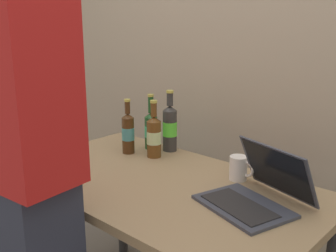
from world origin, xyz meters
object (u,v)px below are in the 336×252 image
(beer_bottle_green, at_px, (128,132))
(coffee_mug, at_px, (239,168))
(beer_bottle_amber, at_px, (151,129))
(person_figure, at_px, (18,179))
(beer_bottle_brown, at_px, (154,135))
(beer_bottle_dark, at_px, (170,127))
(laptop, at_px, (257,192))

(beer_bottle_green, xyz_separation_m, coffee_mug, (0.62, 0.07, -0.06))
(beer_bottle_amber, height_order, person_figure, person_figure)
(person_figure, bearing_deg, beer_bottle_brown, 99.25)
(beer_bottle_amber, height_order, beer_bottle_dark, beer_bottle_dark)
(coffee_mug, bearing_deg, beer_bottle_green, -173.07)
(beer_bottle_brown, bearing_deg, beer_bottle_amber, 140.66)
(beer_bottle_dark, relative_size, coffee_mug, 2.80)
(beer_bottle_green, bearing_deg, beer_bottle_amber, 75.64)
(beer_bottle_dark, height_order, coffee_mug, beer_bottle_dark)
(laptop, bearing_deg, beer_bottle_amber, 164.32)
(beer_bottle_amber, distance_m, beer_bottle_green, 0.14)
(beer_bottle_green, relative_size, beer_bottle_dark, 0.88)
(beer_bottle_green, height_order, person_figure, person_figure)
(laptop, height_order, beer_bottle_brown, beer_bottle_brown)
(laptop, xyz_separation_m, beer_bottle_green, (-0.79, 0.08, 0.06))
(beer_bottle_green, relative_size, person_figure, 0.15)
(beer_bottle_green, relative_size, coffee_mug, 2.47)
(person_figure, bearing_deg, beer_bottle_amber, 105.08)
(laptop, height_order, beer_bottle_dark, beer_bottle_dark)
(beer_bottle_brown, height_order, beer_bottle_dark, beer_bottle_dark)
(beer_bottle_green, distance_m, beer_bottle_dark, 0.22)
(beer_bottle_dark, xyz_separation_m, coffee_mug, (0.48, -0.10, -0.07))
(beer_bottle_amber, bearing_deg, coffee_mug, -5.60)
(laptop, xyz_separation_m, beer_bottle_dark, (-0.66, 0.25, 0.08))
(laptop, distance_m, beer_bottle_amber, 0.79)
(beer_bottle_brown, bearing_deg, person_figure, -80.75)
(beer_bottle_amber, xyz_separation_m, beer_bottle_green, (-0.03, -0.13, 0.00))
(beer_bottle_green, xyz_separation_m, beer_bottle_dark, (0.13, 0.17, 0.02))
(laptop, distance_m, person_figure, 0.84)
(coffee_mug, bearing_deg, beer_bottle_amber, 174.40)
(laptop, height_order, beer_bottle_green, beer_bottle_green)
(beer_bottle_brown, bearing_deg, beer_bottle_green, -162.26)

